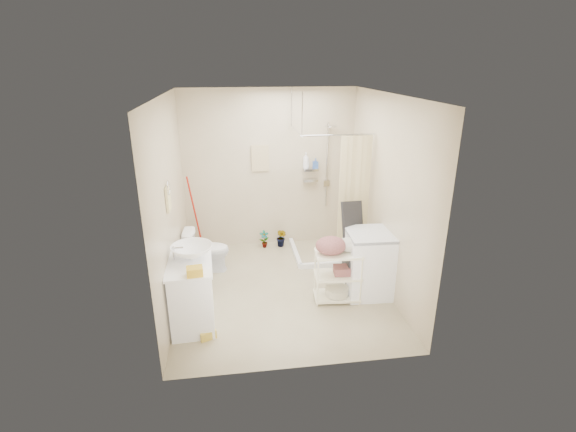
% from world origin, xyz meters
% --- Properties ---
extents(floor, '(3.20, 3.20, 0.00)m').
position_xyz_m(floor, '(0.00, 0.00, 0.00)').
color(floor, tan).
rests_on(floor, ground).
extents(ceiling, '(2.80, 3.20, 0.04)m').
position_xyz_m(ceiling, '(0.00, 0.00, 2.60)').
color(ceiling, silver).
rests_on(ceiling, ground).
extents(wall_back, '(2.80, 0.04, 2.60)m').
position_xyz_m(wall_back, '(0.00, 1.60, 1.30)').
color(wall_back, beige).
rests_on(wall_back, ground).
extents(wall_front, '(2.80, 0.04, 2.60)m').
position_xyz_m(wall_front, '(0.00, -1.60, 1.30)').
color(wall_front, beige).
rests_on(wall_front, ground).
extents(wall_left, '(0.04, 3.20, 2.60)m').
position_xyz_m(wall_left, '(-1.40, 0.00, 1.30)').
color(wall_left, beige).
rests_on(wall_left, ground).
extents(wall_right, '(0.04, 3.20, 2.60)m').
position_xyz_m(wall_right, '(1.40, 0.00, 1.30)').
color(wall_right, beige).
rests_on(wall_right, ground).
extents(vanity, '(0.56, 0.95, 0.81)m').
position_xyz_m(vanity, '(-1.16, -0.58, 0.40)').
color(vanity, white).
rests_on(vanity, ground).
extents(sink, '(0.52, 0.52, 0.17)m').
position_xyz_m(sink, '(-1.12, -0.54, 0.89)').
color(sink, white).
rests_on(sink, vanity).
extents(counter_basket, '(0.19, 0.15, 0.10)m').
position_xyz_m(counter_basket, '(-1.07, -0.96, 0.86)').
color(counter_basket, gold).
rests_on(counter_basket, vanity).
extents(floor_basket, '(0.32, 0.29, 0.14)m').
position_xyz_m(floor_basket, '(-0.99, -0.96, 0.07)').
color(floor_basket, gold).
rests_on(floor_basket, ground).
extents(toilet, '(0.67, 0.40, 0.66)m').
position_xyz_m(toilet, '(-1.04, 0.71, 0.33)').
color(toilet, white).
rests_on(toilet, ground).
extents(mop, '(0.14, 0.14, 1.31)m').
position_xyz_m(mop, '(-1.28, 1.43, 0.65)').
color(mop, '#B1180B').
rests_on(mop, ground).
extents(potted_plant_a, '(0.17, 0.13, 0.30)m').
position_xyz_m(potted_plant_a, '(-0.13, 1.40, 0.15)').
color(potted_plant_a, '#974427').
rests_on(potted_plant_a, ground).
extents(potted_plant_b, '(0.23, 0.23, 0.33)m').
position_xyz_m(potted_plant_b, '(0.17, 1.40, 0.16)').
color(potted_plant_b, brown).
rests_on(potted_plant_b, ground).
extents(hanging_towel, '(0.28, 0.03, 0.42)m').
position_xyz_m(hanging_towel, '(-0.15, 1.58, 1.50)').
color(hanging_towel, beige).
rests_on(hanging_towel, wall_back).
extents(towel_ring, '(0.04, 0.22, 0.34)m').
position_xyz_m(towel_ring, '(-1.38, -0.20, 1.47)').
color(towel_ring, beige).
rests_on(towel_ring, wall_left).
extents(tp_holder, '(0.08, 0.12, 0.14)m').
position_xyz_m(tp_holder, '(-1.36, 0.05, 0.72)').
color(tp_holder, white).
rests_on(tp_holder, wall_left).
extents(shower, '(1.10, 1.10, 2.10)m').
position_xyz_m(shower, '(0.85, 1.05, 1.05)').
color(shower, white).
rests_on(shower, ground).
extents(shampoo_bottle_a, '(0.11, 0.11, 0.26)m').
position_xyz_m(shampoo_bottle_a, '(0.59, 1.53, 1.45)').
color(shampoo_bottle_a, white).
rests_on(shampoo_bottle_a, shower).
extents(shampoo_bottle_b, '(0.09, 0.09, 0.16)m').
position_xyz_m(shampoo_bottle_b, '(0.75, 1.51, 1.40)').
color(shampoo_bottle_b, '#32549D').
rests_on(shampoo_bottle_b, shower).
extents(washing_machine, '(0.62, 0.64, 0.88)m').
position_xyz_m(washing_machine, '(1.14, -0.24, 0.44)').
color(washing_machine, white).
rests_on(washing_machine, ground).
extents(laundry_rack, '(0.62, 0.40, 0.82)m').
position_xyz_m(laundry_rack, '(0.68, -0.37, 0.41)').
color(laundry_rack, white).
rests_on(laundry_rack, ground).
extents(ironing_board, '(0.36, 0.24, 1.24)m').
position_xyz_m(ironing_board, '(0.99, -0.02, 0.62)').
color(ironing_board, black).
rests_on(ironing_board, ground).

